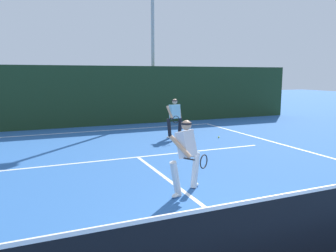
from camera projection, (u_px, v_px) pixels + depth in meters
name	position (u px, v px, depth m)	size (l,w,h in m)	color
court_line_baseline_far	(102.00, 131.00, 15.17)	(10.98, 0.10, 0.01)	white
court_line_service	(138.00, 157.00, 10.33)	(8.95, 0.10, 0.01)	white
court_line_centre	(182.00, 190.00, 7.38)	(0.10, 6.40, 0.01)	white
tennis_net	(285.00, 229.00, 4.39)	(12.02, 0.09, 1.10)	#1E4723
player_near	(186.00, 153.00, 7.13)	(1.02, 1.08, 1.60)	silver
player_far	(175.00, 117.00, 13.35)	(0.76, 0.86, 1.59)	black
tennis_ball	(219.00, 137.00, 13.45)	(0.07, 0.07, 0.07)	#D1E033
back_fence_windscreen	(95.00, 96.00, 16.31)	(23.27, 0.12, 2.98)	#1C361E
light_pole	(153.00, 24.00, 17.78)	(0.55, 0.44, 8.72)	#9EA39E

